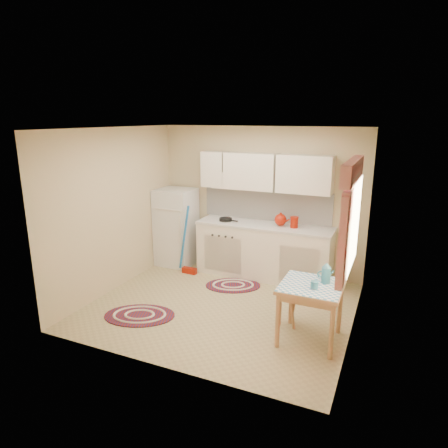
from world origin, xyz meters
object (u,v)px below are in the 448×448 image
(table, at_px, (310,313))
(stool, at_px, (289,310))
(base_cabinets, at_px, (264,252))
(fridge, at_px, (176,227))

(table, bearing_deg, stool, 142.56)
(base_cabinets, height_order, table, base_cabinets)
(table, bearing_deg, base_cabinets, 124.06)
(fridge, xyz_separation_m, base_cabinets, (1.66, 0.05, -0.26))
(fridge, distance_m, table, 3.28)
(table, xyz_separation_m, stool, (-0.32, 0.25, -0.15))
(base_cabinets, bearing_deg, fridge, -178.28)
(fridge, xyz_separation_m, table, (2.81, -1.65, -0.34))
(base_cabinets, distance_m, stool, 1.69)
(fridge, relative_size, base_cabinets, 0.62)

